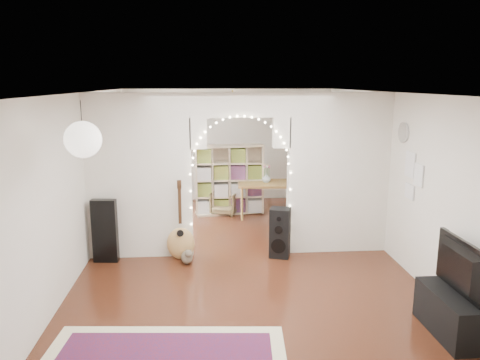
{
  "coord_description": "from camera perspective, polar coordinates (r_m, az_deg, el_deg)",
  "views": [
    {
      "loc": [
        -0.59,
        -7.56,
        2.86
      ],
      "look_at": [
        0.02,
        0.3,
        1.2
      ],
      "focal_mm": 35.0,
      "sensor_mm": 36.0,
      "label": 1
    }
  ],
  "objects": [
    {
      "name": "dining_chair_right",
      "position": [
        10.45,
        -2.36,
        -2.73
      ],
      "size": [
        0.55,
        0.56,
        0.46
      ],
      "primitive_type": "imported",
      "rotation": [
        0.0,
        0.0,
        -0.14
      ],
      "color": "brown",
      "rests_on": "floor"
    },
    {
      "name": "guitar_case",
      "position": [
        7.85,
        -16.14,
        -5.98
      ],
      "size": [
        0.41,
        0.17,
        1.04
      ],
      "primitive_type": "cube",
      "rotation": [
        0.0,
        0.0,
        -0.11
      ],
      "color": "black",
      "rests_on": "floor"
    },
    {
      "name": "flower_vase",
      "position": [
        9.99,
        3.24,
        0.25
      ],
      "size": [
        0.2,
        0.2,
        0.19
      ],
      "primitive_type": "imported",
      "rotation": [
        0.0,
        0.0,
        -0.08
      ],
      "color": "white",
      "rests_on": "dining_table"
    },
    {
      "name": "picture_frames",
      "position": [
        7.37,
        20.26,
        0.49
      ],
      "size": [
        0.02,
        0.5,
        0.7
      ],
      "primitive_type": null,
      "color": "white",
      "rests_on": "wall_right"
    },
    {
      "name": "tv",
      "position": [
        5.87,
        24.7,
        -9.74
      ],
      "size": [
        0.15,
        1.08,
        0.62
      ],
      "primitive_type": "imported",
      "rotation": [
        0.0,
        0.0,
        1.58
      ],
      "color": "black",
      "rests_on": "media_console"
    },
    {
      "name": "acoustic_guitar",
      "position": [
        7.7,
        -7.28,
        -6.15
      ],
      "size": [
        0.47,
        0.21,
        1.13
      ],
      "rotation": [
        0.0,
        0.0,
        0.11
      ],
      "color": "tan",
      "rests_on": "floor"
    },
    {
      "name": "bookcase",
      "position": [
        10.26,
        -1.3,
        0.06
      ],
      "size": [
        1.52,
        0.61,
        1.52
      ],
      "primitive_type": "cube",
      "rotation": [
        0.0,
        0.0,
        0.17
      ],
      "color": "#CDB295",
      "rests_on": "floor"
    },
    {
      "name": "floor_speaker",
      "position": [
        7.81,
        4.88,
        -6.43
      ],
      "size": [
        0.39,
        0.36,
        0.83
      ],
      "rotation": [
        0.0,
        0.0,
        -0.31
      ],
      "color": "black",
      "rests_on": "floor"
    },
    {
      "name": "wall_left",
      "position": [
        7.95,
        -18.25,
        0.31
      ],
      "size": [
        0.02,
        7.5,
        2.7
      ],
      "primitive_type": "cube",
      "color": "silver",
      "rests_on": "floor"
    },
    {
      "name": "ceiling",
      "position": [
        7.59,
        0.03,
        10.66
      ],
      "size": [
        5.0,
        7.5,
        0.02
      ],
      "primitive_type": "cube",
      "color": "white",
      "rests_on": "wall_back"
    },
    {
      "name": "dining_table",
      "position": [
        10.03,
        3.23,
        -0.7
      ],
      "size": [
        1.26,
        0.9,
        0.76
      ],
      "rotation": [
        0.0,
        0.0,
        -0.08
      ],
      "color": "brown",
      "rests_on": "floor"
    },
    {
      "name": "dining_chair_left",
      "position": [
        10.31,
        -1.88,
        -2.77
      ],
      "size": [
        0.7,
        0.71,
        0.51
      ],
      "primitive_type": "imported",
      "rotation": [
        0.0,
        0.0,
        -0.33
      ],
      "color": "brown",
      "rests_on": "floor"
    },
    {
      "name": "floor",
      "position": [
        8.11,
        0.03,
        -8.78
      ],
      "size": [
        7.5,
        7.5,
        0.0
      ],
      "primitive_type": "plane",
      "color": "black",
      "rests_on": "ground"
    },
    {
      "name": "wall_back",
      "position": [
        11.43,
        -1.44,
        4.28
      ],
      "size": [
        5.0,
        0.02,
        2.7
      ],
      "primitive_type": "cube",
      "color": "silver",
      "rests_on": "floor"
    },
    {
      "name": "wall_right",
      "position": [
        8.31,
        17.48,
        0.84
      ],
      "size": [
        0.02,
        7.5,
        2.7
      ],
      "primitive_type": "cube",
      "color": "silver",
      "rests_on": "floor"
    },
    {
      "name": "wall_clock",
      "position": [
        7.65,
        19.35,
        5.5
      ],
      "size": [
        0.03,
        0.31,
        0.31
      ],
      "primitive_type": "cylinder",
      "rotation": [
        0.0,
        1.57,
        0.0
      ],
      "color": "white",
      "rests_on": "wall_right"
    },
    {
      "name": "window",
      "position": [
        9.65,
        -15.65,
        3.33
      ],
      "size": [
        0.04,
        1.2,
        1.4
      ],
      "primitive_type": "cube",
      "color": "white",
      "rests_on": "wall_left"
    },
    {
      "name": "divider_wall",
      "position": [
        7.72,
        0.03,
        1.16
      ],
      "size": [
        5.0,
        0.2,
        2.7
      ],
      "color": "silver",
      "rests_on": "floor"
    },
    {
      "name": "wall_front",
      "position": [
        4.15,
        4.12,
        -9.55
      ],
      "size": [
        5.0,
        0.02,
        2.7
      ],
      "primitive_type": "cube",
      "color": "silver",
      "rests_on": "floor"
    },
    {
      "name": "ceiling_fan",
      "position": [
        9.59,
        -0.91,
        9.12
      ],
      "size": [
        1.1,
        1.1,
        0.3
      ],
      "primitive_type": null,
      "color": "gold",
      "rests_on": "ceiling"
    },
    {
      "name": "media_console",
      "position": [
        6.09,
        24.23,
        -14.66
      ],
      "size": [
        0.41,
        1.0,
        0.5
      ],
      "primitive_type": "cube",
      "rotation": [
        0.0,
        0.0,
        0.01
      ],
      "color": "black",
      "rests_on": "floor"
    },
    {
      "name": "fairy_lights",
      "position": [
        7.57,
        0.1,
        1.9
      ],
      "size": [
        1.64,
        0.04,
        1.6
      ],
      "primitive_type": null,
      "color": "#FFEABF",
      "rests_on": "divider_wall"
    },
    {
      "name": "paper_lantern",
      "position": [
        5.36,
        -18.6,
        4.7
      ],
      "size": [
        0.4,
        0.4,
        0.4
      ],
      "primitive_type": "sphere",
      "color": "white",
      "rests_on": "ceiling"
    },
    {
      "name": "tabby_cat",
      "position": [
        7.63,
        -6.46,
        -9.28
      ],
      "size": [
        0.25,
        0.44,
        0.29
      ],
      "rotation": [
        0.0,
        0.0,
        0.25
      ],
      "color": "brown",
      "rests_on": "floor"
    }
  ]
}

